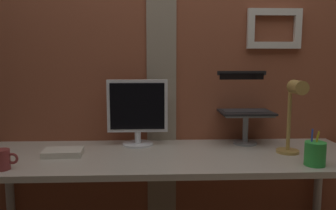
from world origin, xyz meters
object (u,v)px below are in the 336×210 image
at_px(monitor, 137,110).
at_px(laptop, 243,101).
at_px(coffee_mug, 1,160).
at_px(desk_lamp, 294,109).
at_px(pen_cup, 315,154).

height_order(monitor, laptop, laptop).
bearing_deg(coffee_mug, monitor, 35.52).
distance_m(desk_lamp, pen_cup, 0.26).
xyz_separation_m(monitor, laptop, (0.64, 0.07, 0.04)).
height_order(pen_cup, coffee_mug, pen_cup).
relative_size(monitor, laptop, 1.26).
relative_size(laptop, desk_lamp, 0.77).
xyz_separation_m(desk_lamp, pen_cup, (0.04, -0.17, -0.19)).
bearing_deg(pen_cup, coffee_mug, -179.99).
relative_size(pen_cup, coffee_mug, 1.46).
distance_m(monitor, desk_lamp, 0.85).
distance_m(monitor, laptop, 0.64).
bearing_deg(coffee_mug, laptop, 21.96).
xyz_separation_m(laptop, pen_cup, (0.22, -0.50, -0.19)).
bearing_deg(desk_lamp, laptop, 118.40).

